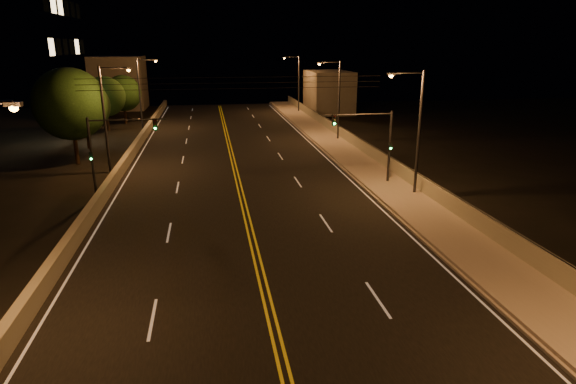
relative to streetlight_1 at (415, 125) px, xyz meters
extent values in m
cube|color=black|center=(-11.50, -3.65, -4.93)|extent=(18.00, 120.00, 0.02)
cube|color=#A19486|center=(-0.70, -3.65, -4.79)|extent=(3.60, 120.00, 0.30)
cube|color=#A19486|center=(-2.57, -3.65, -4.87)|extent=(0.14, 120.00, 0.15)
cube|color=gray|center=(0.95, -3.65, -4.14)|extent=(0.30, 120.00, 1.00)
cube|color=gray|center=(-20.70, -3.65, -4.47)|extent=(0.45, 120.00, 0.95)
cube|color=gray|center=(5.00, 43.51, -1.82)|extent=(6.00, 10.00, 6.24)
cube|color=gray|center=(-27.50, 53.23, -0.78)|extent=(8.00, 8.00, 8.32)
cylinder|color=black|center=(0.95, -3.65, -3.61)|extent=(0.06, 120.00, 0.06)
cube|color=silver|center=(-20.10, -3.65, -4.92)|extent=(0.12, 116.00, 0.00)
cube|color=silver|center=(-2.90, -3.65, -4.92)|extent=(0.12, 116.00, 0.00)
cube|color=gold|center=(-11.65, -3.65, -4.92)|extent=(0.12, 116.00, 0.00)
cube|color=gold|center=(-11.35, -3.65, -4.92)|extent=(0.12, 116.00, 0.00)
cube|color=silver|center=(-16.00, -13.15, -4.92)|extent=(0.12, 3.00, 0.00)
cube|color=silver|center=(-16.00, -4.15, -4.92)|extent=(0.12, 3.00, 0.00)
cube|color=silver|center=(-16.00, 4.85, -4.92)|extent=(0.12, 3.00, 0.00)
cube|color=silver|center=(-16.00, 13.85, -4.92)|extent=(0.12, 3.00, 0.00)
cube|color=silver|center=(-16.00, 22.85, -4.92)|extent=(0.12, 3.00, 0.00)
cube|color=silver|center=(-16.00, 31.85, -4.92)|extent=(0.12, 3.00, 0.00)
cube|color=silver|center=(-16.00, 40.85, -4.92)|extent=(0.12, 3.00, 0.00)
cube|color=silver|center=(-16.00, 49.85, -4.92)|extent=(0.12, 3.00, 0.00)
cube|color=silver|center=(-7.00, -13.15, -4.92)|extent=(0.12, 3.00, 0.00)
cube|color=silver|center=(-7.00, -4.15, -4.92)|extent=(0.12, 3.00, 0.00)
cube|color=silver|center=(-7.00, 4.85, -4.92)|extent=(0.12, 3.00, 0.00)
cube|color=silver|center=(-7.00, 13.85, -4.92)|extent=(0.12, 3.00, 0.00)
cube|color=silver|center=(-7.00, 22.85, -4.92)|extent=(0.12, 3.00, 0.00)
cube|color=silver|center=(-7.00, 31.85, -4.92)|extent=(0.12, 3.00, 0.00)
cube|color=silver|center=(-7.00, 40.85, -4.92)|extent=(0.12, 3.00, 0.00)
cube|color=silver|center=(-7.00, 49.85, -4.92)|extent=(0.12, 3.00, 0.00)
cylinder|color=#2D2D33|center=(0.30, 0.00, -0.70)|extent=(0.20, 0.20, 8.49)
cylinder|color=#2D2D33|center=(-0.80, 0.00, 3.40)|extent=(2.20, 0.12, 0.12)
cube|color=#2D2D33|center=(-1.90, 0.00, 3.33)|extent=(0.50, 0.25, 0.14)
sphere|color=#FF9E2D|center=(-1.90, 0.00, 3.23)|extent=(0.28, 0.28, 0.28)
cylinder|color=#2D2D33|center=(0.30, 20.26, -0.70)|extent=(0.20, 0.20, 8.49)
cylinder|color=#2D2D33|center=(-0.80, 20.26, 3.40)|extent=(2.20, 0.12, 0.12)
cube|color=#2D2D33|center=(-1.90, 20.26, 3.33)|extent=(0.50, 0.25, 0.14)
sphere|color=#FF9E2D|center=(-1.90, 20.26, 3.23)|extent=(0.28, 0.28, 0.28)
cylinder|color=#2D2D33|center=(0.30, 43.43, -0.70)|extent=(0.20, 0.20, 8.49)
cylinder|color=#2D2D33|center=(-0.80, 43.43, 3.40)|extent=(2.20, 0.12, 0.12)
cube|color=#2D2D33|center=(-1.90, 43.43, 3.33)|extent=(0.50, 0.25, 0.14)
sphere|color=#FF9E2D|center=(-1.90, 43.43, 3.23)|extent=(0.28, 0.28, 0.28)
cube|color=#2D2D33|center=(-19.50, -13.63, 3.33)|extent=(0.50, 0.25, 0.14)
sphere|color=#FF9E2D|center=(-19.50, -13.63, 3.23)|extent=(0.28, 0.28, 0.28)
cylinder|color=#2D2D33|center=(-21.70, 10.32, -0.70)|extent=(0.20, 0.20, 8.49)
cylinder|color=#2D2D33|center=(-20.60, 10.32, 3.40)|extent=(2.20, 0.12, 0.12)
cube|color=#2D2D33|center=(-19.50, 10.32, 3.33)|extent=(0.50, 0.25, 0.14)
sphere|color=#FF9E2D|center=(-19.50, 10.32, 3.23)|extent=(0.28, 0.28, 0.28)
cylinder|color=#2D2D33|center=(-21.70, 32.21, -0.70)|extent=(0.20, 0.20, 8.49)
cylinder|color=#2D2D33|center=(-20.60, 32.21, 3.40)|extent=(2.20, 0.12, 0.12)
cube|color=#2D2D33|center=(-19.50, 32.21, 3.33)|extent=(0.50, 0.25, 0.14)
sphere|color=#FF9E2D|center=(-19.50, 32.21, 3.23)|extent=(0.28, 0.28, 0.28)
cylinder|color=#2D2D33|center=(-0.50, 3.05, -2.18)|extent=(0.18, 0.18, 5.52)
cylinder|color=#2D2D33|center=(-3.00, 3.05, 0.38)|extent=(5.00, 0.10, 0.10)
cube|color=black|center=(-4.75, 3.05, 0.03)|extent=(0.28, 0.18, 0.80)
sphere|color=#19FF4C|center=(-4.75, 2.94, -0.22)|extent=(0.14, 0.14, 0.14)
cube|color=black|center=(-0.50, 2.90, -1.94)|extent=(0.22, 0.14, 0.55)
cylinder|color=#2D2D33|center=(-21.30, 3.05, -2.18)|extent=(0.18, 0.18, 5.52)
cylinder|color=#2D2D33|center=(-18.80, 3.05, 0.38)|extent=(5.00, 0.10, 0.10)
cube|color=black|center=(-17.05, 3.05, 0.03)|extent=(0.28, 0.18, 0.80)
sphere|color=#19FF4C|center=(-17.05, 2.94, -0.22)|extent=(0.14, 0.14, 0.14)
cube|color=black|center=(-21.30, 2.90, -1.94)|extent=(0.22, 0.14, 0.55)
cylinder|color=black|center=(-11.50, 5.85, 2.06)|extent=(22.00, 0.03, 0.03)
cylinder|color=black|center=(-11.50, 5.85, 2.46)|extent=(22.00, 0.03, 0.03)
cylinder|color=black|center=(-11.50, 5.85, 2.86)|extent=(22.00, 0.03, 0.03)
cylinder|color=black|center=(-25.05, 13.80, -3.49)|extent=(0.36, 0.36, 2.90)
sphere|color=black|center=(-25.05, 13.80, 0.29)|extent=(6.11, 6.11, 6.11)
cylinder|color=black|center=(-25.59, 20.69, -3.77)|extent=(0.36, 0.36, 2.35)
sphere|color=black|center=(-25.59, 20.69, -0.70)|extent=(4.96, 4.96, 4.96)
cylinder|color=black|center=(-25.65, 31.40, -3.81)|extent=(0.36, 0.36, 2.27)
sphere|color=black|center=(-25.65, 31.40, -0.84)|extent=(4.80, 4.80, 4.80)
cylinder|color=black|center=(-24.38, 36.71, -3.84)|extent=(0.36, 0.36, 2.21)
sphere|color=black|center=(-24.38, 36.71, -0.95)|extent=(4.67, 4.67, 4.67)
camera|label=1|loc=(-13.53, -29.92, 5.09)|focal=30.00mm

